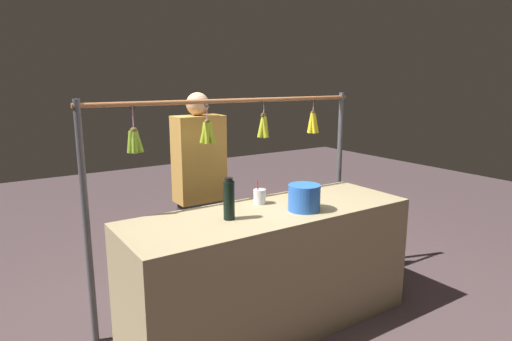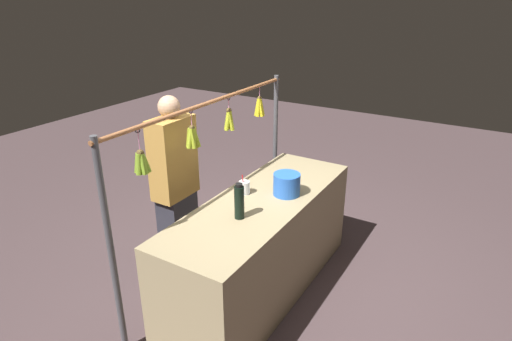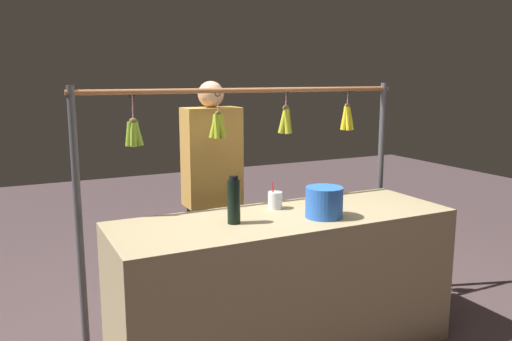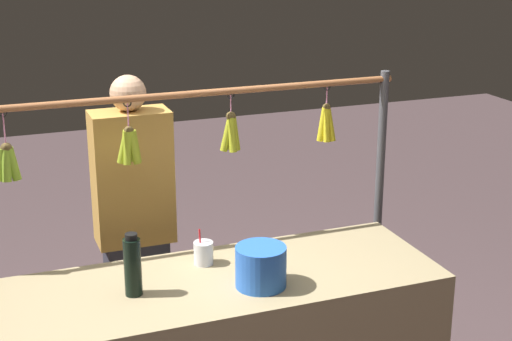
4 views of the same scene
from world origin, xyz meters
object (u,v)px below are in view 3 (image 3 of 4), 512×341
at_px(water_bottle, 234,201).
at_px(blue_bucket, 324,202).
at_px(vendor_person, 213,200).
at_px(drink_cup, 275,200).

relative_size(water_bottle, blue_bucket, 1.25).
bearing_deg(blue_bucket, vendor_person, -68.04).
height_order(water_bottle, vendor_person, vendor_person).
xyz_separation_m(drink_cup, vendor_person, (0.19, -0.56, -0.10)).
xyz_separation_m(blue_bucket, vendor_person, (0.35, -0.86, -0.14)).
relative_size(drink_cup, vendor_person, 0.10).
bearing_deg(drink_cup, water_bottle, 27.48).
relative_size(blue_bucket, vendor_person, 0.13).
xyz_separation_m(water_bottle, blue_bucket, (-0.52, 0.11, -0.04)).
xyz_separation_m(water_bottle, drink_cup, (-0.36, -0.19, -0.08)).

